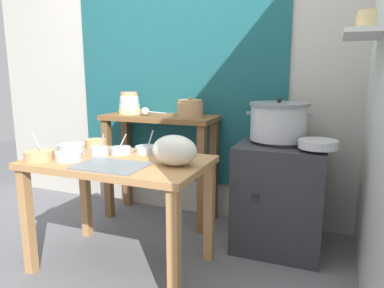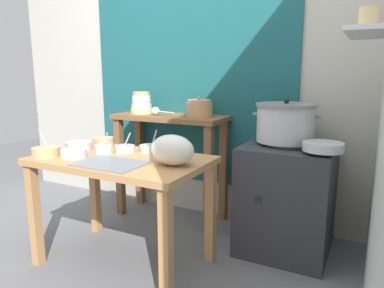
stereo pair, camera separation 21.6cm
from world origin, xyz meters
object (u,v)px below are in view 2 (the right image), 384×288
(plastic_bag, at_px, (172,150))
(prep_bowl_4, at_px, (79,146))
(prep_bowl_5, at_px, (46,152))
(ladle, at_px, (156,111))
(wide_pan, at_px, (323,147))
(prep_bowl_7, at_px, (151,148))
(prep_table, at_px, (122,174))
(steamer_pot, at_px, (285,122))
(prep_bowl_0, at_px, (104,142))
(back_shelf_table, at_px, (170,141))
(serving_tray, at_px, (110,164))
(prep_bowl_1, at_px, (125,148))
(bowl_stack_enamel, at_px, (141,104))
(prep_bowl_6, at_px, (169,151))
(stove_block, at_px, (287,198))
(prep_bowl_3, at_px, (103,149))
(prep_bowl_2, at_px, (74,153))
(clay_pot, at_px, (199,108))

(plastic_bag, distance_m, prep_bowl_4, 0.78)
(prep_bowl_5, bearing_deg, ladle, 76.15)
(wide_pan, xyz_separation_m, prep_bowl_7, (-1.07, -0.27, -0.06))
(prep_table, distance_m, steamer_pot, 1.15)
(prep_bowl_0, relative_size, prep_bowl_7, 0.91)
(plastic_bag, height_order, prep_bowl_4, plastic_bag)
(back_shelf_table, height_order, prep_bowl_5, prep_bowl_5)
(serving_tray, bearing_deg, prep_bowl_1, 113.00)
(prep_bowl_0, xyz_separation_m, prep_bowl_1, (0.25, -0.08, -0.01))
(bowl_stack_enamel, bearing_deg, prep_bowl_7, -50.19)
(prep_table, relative_size, wide_pan, 4.51)
(back_shelf_table, height_order, bowl_stack_enamel, bowl_stack_enamel)
(prep_bowl_1, xyz_separation_m, prep_bowl_6, (0.32, 0.03, 0.01))
(prep_bowl_5, bearing_deg, prep_bowl_1, 42.53)
(bowl_stack_enamel, relative_size, prep_bowl_6, 1.39)
(stove_block, bearing_deg, steamer_pot, 153.38)
(wide_pan, xyz_separation_m, prep_bowl_0, (-1.47, -0.29, -0.05))
(bowl_stack_enamel, bearing_deg, prep_bowl_4, -88.68)
(stove_block, relative_size, plastic_bag, 2.91)
(prep_bowl_1, bearing_deg, prep_bowl_4, -161.40)
(prep_bowl_3, relative_size, prep_bowl_5, 0.82)
(prep_bowl_1, height_order, prep_bowl_3, prep_bowl_3)
(prep_bowl_0, bearing_deg, prep_bowl_5, -105.35)
(prep_bowl_7, bearing_deg, ladle, 119.15)
(stove_block, xyz_separation_m, prep_bowl_1, (-0.98, -0.54, 0.36))
(back_shelf_table, xyz_separation_m, prep_bowl_3, (-0.04, -0.79, 0.08))
(plastic_bag, bearing_deg, prep_bowl_6, 126.88)
(steamer_pot, distance_m, prep_bowl_4, 1.43)
(prep_bowl_0, bearing_deg, ladle, 77.36)
(prep_bowl_3, xyz_separation_m, prep_bowl_4, (-0.23, 0.01, -0.00))
(prep_table, height_order, prep_bowl_6, prep_bowl_6)
(ladle, relative_size, prep_bowl_0, 1.75)
(plastic_bag, bearing_deg, wide_pan, 34.21)
(plastic_bag, distance_m, prep_bowl_7, 0.40)
(prep_bowl_6, bearing_deg, prep_bowl_5, -151.87)
(prep_bowl_7, bearing_deg, prep_bowl_6, -18.83)
(back_shelf_table, distance_m, bowl_stack_enamel, 0.42)
(prep_bowl_2, height_order, prep_bowl_3, prep_bowl_3)
(prep_bowl_0, bearing_deg, prep_bowl_4, -108.21)
(back_shelf_table, distance_m, serving_tray, 1.00)
(prep_bowl_6, relative_size, prep_bowl_7, 0.85)
(ladle, distance_m, prep_bowl_2, 0.90)
(prep_table, distance_m, ladle, 0.83)
(prep_bowl_0, bearing_deg, prep_table, -33.01)
(steamer_pot, height_order, prep_bowl_6, steamer_pot)
(bowl_stack_enamel, xyz_separation_m, wide_pan, (1.55, -0.30, -0.18))
(clay_pot, bearing_deg, stove_block, -9.80)
(serving_tray, height_order, wide_pan, wide_pan)
(back_shelf_table, bearing_deg, prep_bowl_4, -108.80)
(prep_table, relative_size, prep_bowl_3, 7.35)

